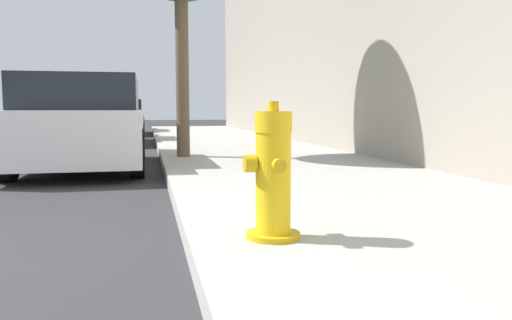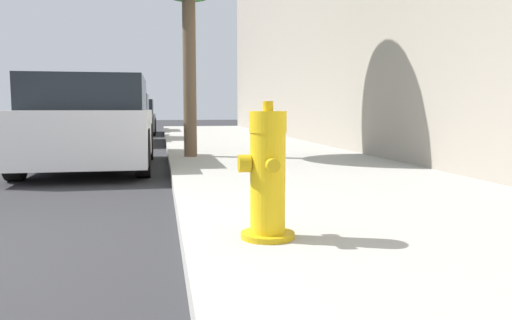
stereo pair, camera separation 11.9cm
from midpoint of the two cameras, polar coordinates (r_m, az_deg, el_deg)
sidewalk_slab at (r=3.84m, az=17.61°, el=-7.62°), size 3.42×40.00×0.15m
fire_hydrant at (r=3.07m, az=0.82°, el=-1.94°), size 0.35×0.34×0.85m
parked_car_near at (r=8.29m, az=-19.55°, el=3.81°), size 1.86×3.88×1.45m
parked_car_mid at (r=14.20m, az=-16.84°, el=4.42°), size 1.80×3.83×1.35m
parked_car_far at (r=19.19m, az=-15.40°, el=4.68°), size 1.72×4.18×1.29m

